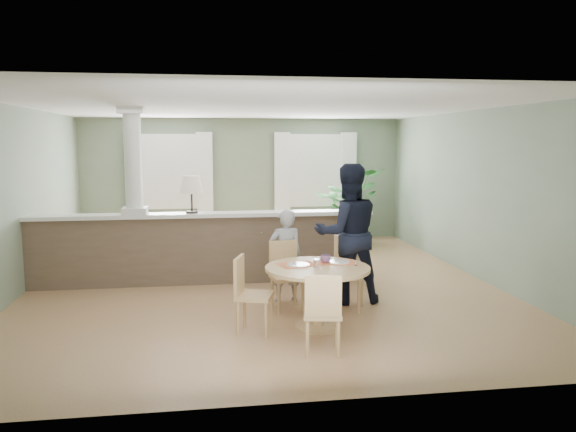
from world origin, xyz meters
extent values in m
plane|color=tan|center=(0.00, 0.00, 0.00)|extent=(8.00, 8.00, 0.00)
cube|color=gray|center=(0.00, 4.00, 1.35)|extent=(7.00, 0.02, 2.70)
cube|color=gray|center=(-3.50, 0.00, 1.35)|extent=(0.02, 8.00, 2.70)
cube|color=gray|center=(3.50, 0.00, 1.35)|extent=(0.02, 8.00, 2.70)
cube|color=gray|center=(0.00, -4.00, 1.35)|extent=(7.00, 0.02, 2.70)
cube|color=white|center=(0.00, 0.00, 2.70)|extent=(7.00, 8.00, 0.02)
cube|color=white|center=(-1.60, 3.97, 1.55)|extent=(1.10, 0.02, 1.50)
cube|color=white|center=(-1.60, 3.94, 1.55)|extent=(1.22, 0.04, 1.62)
cube|color=white|center=(1.60, 3.97, 1.55)|extent=(1.10, 0.02, 1.50)
cube|color=white|center=(1.60, 3.94, 1.55)|extent=(1.22, 0.04, 1.62)
cube|color=white|center=(-2.35, 3.88, 1.25)|extent=(0.35, 0.10, 2.30)
cube|color=white|center=(-0.85, 3.88, 1.25)|extent=(0.35, 0.10, 2.30)
cube|color=white|center=(0.85, 3.88, 1.25)|extent=(0.35, 0.10, 2.30)
cube|color=white|center=(2.35, 3.88, 1.25)|extent=(0.35, 0.10, 2.30)
cube|color=brown|center=(-0.90, 0.20, 0.53)|extent=(5.20, 0.22, 1.05)
cube|color=white|center=(-0.90, 0.20, 1.08)|extent=(5.32, 0.36, 0.06)
cube|color=white|center=(-1.90, 0.20, 1.16)|extent=(0.36, 0.36, 0.10)
cylinder|color=white|center=(-1.90, 0.20, 1.91)|extent=(0.26, 0.26, 1.39)
cube|color=white|center=(-1.90, 0.20, 2.65)|extent=(0.38, 0.38, 0.10)
cylinder|color=black|center=(-1.05, 0.20, 1.12)|extent=(0.18, 0.18, 0.03)
cylinder|color=black|center=(-1.05, 0.20, 1.28)|extent=(0.03, 0.03, 0.28)
cone|color=beige|center=(-1.05, 0.20, 1.55)|extent=(0.36, 0.36, 0.26)
imported|color=olive|center=(0.37, 1.83, 0.43)|extent=(2.98, 1.25, 0.86)
imported|color=#276329|center=(2.19, 3.20, 0.81)|extent=(1.93, 1.93, 1.63)
cylinder|color=tan|center=(0.44, -2.14, 0.02)|extent=(0.52, 0.52, 0.04)
cylinder|color=tan|center=(0.44, -2.14, 0.37)|extent=(0.14, 0.14, 0.66)
cylinder|color=tan|center=(0.44, -2.14, 0.72)|extent=(1.23, 1.23, 0.04)
cube|color=red|center=(0.22, -2.02, 0.75)|extent=(0.50, 0.42, 0.01)
cube|color=red|center=(0.72, -1.95, 0.75)|extent=(0.46, 0.36, 0.01)
cylinder|color=silver|center=(0.23, -2.05, 0.76)|extent=(0.27, 0.27, 0.01)
cylinder|color=silver|center=(0.74, -1.96, 0.76)|extent=(0.27, 0.27, 0.01)
cylinder|color=white|center=(0.43, -2.17, 0.79)|extent=(0.08, 0.08, 0.09)
cube|color=silver|center=(0.19, -2.11, 0.76)|extent=(0.06, 0.18, 0.00)
cube|color=silver|center=(0.06, -2.10, 0.75)|extent=(0.07, 0.21, 0.00)
cylinder|color=white|center=(0.90, -2.15, 0.78)|extent=(0.04, 0.04, 0.07)
cylinder|color=silver|center=(0.90, -2.15, 0.82)|extent=(0.04, 0.04, 0.01)
imported|color=blue|center=(0.58, -1.96, 0.79)|extent=(0.15, 0.15, 0.10)
cube|color=tan|center=(0.20, -1.35, 0.43)|extent=(0.46, 0.46, 0.05)
cylinder|color=tan|center=(0.06, -1.53, 0.21)|extent=(0.04, 0.04, 0.41)
cylinder|color=tan|center=(0.38, -1.48, 0.21)|extent=(0.04, 0.04, 0.41)
cylinder|color=tan|center=(0.01, -1.21, 0.21)|extent=(0.04, 0.04, 0.41)
cylinder|color=tan|center=(0.33, -1.16, 0.21)|extent=(0.04, 0.04, 0.41)
cube|color=tan|center=(0.17, -1.17, 0.67)|extent=(0.38, 0.10, 0.44)
cube|color=tan|center=(0.98, -1.45, 0.46)|extent=(0.56, 0.56, 0.05)
cylinder|color=tan|center=(0.75, -1.55, 0.22)|extent=(0.04, 0.04, 0.44)
cylinder|color=tan|center=(1.08, -1.67, 0.22)|extent=(0.04, 0.04, 0.44)
cylinder|color=tan|center=(0.88, -1.22, 0.22)|extent=(0.04, 0.04, 0.44)
cylinder|color=tan|center=(1.21, -1.35, 0.22)|extent=(0.04, 0.04, 0.44)
cube|color=tan|center=(1.05, -1.27, 0.72)|extent=(0.40, 0.19, 0.47)
cube|color=tan|center=(0.34, -2.90, 0.42)|extent=(0.45, 0.45, 0.05)
cylinder|color=tan|center=(0.53, -2.77, 0.20)|extent=(0.04, 0.04, 0.40)
cylinder|color=tan|center=(0.21, -2.71, 0.20)|extent=(0.04, 0.04, 0.40)
cylinder|color=tan|center=(0.47, -3.08, 0.20)|extent=(0.04, 0.04, 0.40)
cylinder|color=tan|center=(0.16, -3.02, 0.20)|extent=(0.04, 0.04, 0.40)
cube|color=tan|center=(0.31, -3.07, 0.65)|extent=(0.37, 0.10, 0.43)
cube|color=tan|center=(-0.30, -2.16, 0.43)|extent=(0.50, 0.50, 0.05)
cylinder|color=tan|center=(-0.19, -2.36, 0.20)|extent=(0.04, 0.04, 0.41)
cylinder|color=tan|center=(-0.10, -2.06, 0.20)|extent=(0.04, 0.04, 0.41)
cylinder|color=tan|center=(-0.50, -2.27, 0.20)|extent=(0.04, 0.04, 0.41)
cylinder|color=tan|center=(-0.41, -1.96, 0.20)|extent=(0.04, 0.04, 0.41)
cube|color=tan|center=(-0.47, -2.11, 0.67)|extent=(0.15, 0.37, 0.44)
imported|color=#9B9A9F|center=(0.23, -0.96, 0.64)|extent=(0.49, 0.35, 1.28)
imported|color=black|center=(1.07, -1.11, 0.95)|extent=(0.95, 0.76, 1.90)
camera|label=1|loc=(-0.84, -8.44, 2.19)|focal=35.00mm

